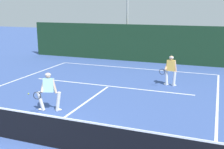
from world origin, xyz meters
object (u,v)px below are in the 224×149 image
at_px(player_far, 171,69).
at_px(tennis_ball, 28,94).
at_px(player_near, 49,90).
at_px(light_pole, 128,2).

relative_size(player_far, tennis_ball, 23.76).
distance_m(player_far, tennis_ball, 7.12).
height_order(player_near, tennis_ball, player_near).
xyz_separation_m(tennis_ball, light_pole, (1.13, 11.42, 4.34)).
xyz_separation_m(player_near, player_far, (3.81, 5.30, 0.02)).
bearing_deg(player_far, tennis_ball, 39.56).
xyz_separation_m(player_far, light_pole, (-4.79, 7.55, 3.51)).
relative_size(player_near, light_pole, 0.22).
height_order(tennis_ball, light_pole, light_pole).
xyz_separation_m(player_near, tennis_ball, (-2.10, 1.43, -0.81)).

